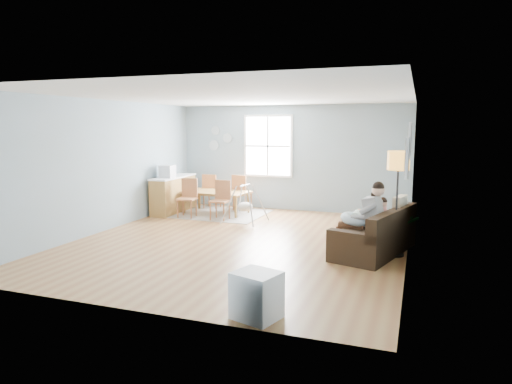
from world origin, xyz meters
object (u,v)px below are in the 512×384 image
at_px(monitor, 167,171).
at_px(baby_swing, 245,206).
at_px(counter, 174,194).
at_px(toddler, 378,214).
at_px(floor_lamp, 398,170).
at_px(chair_ne, 241,190).
at_px(chair_sw, 188,195).
at_px(storage_cube, 256,295).
at_px(dining_table, 216,203).
at_px(sofa, 377,238).
at_px(chair_se, 221,197).
at_px(chair_nw, 211,189).
at_px(father, 365,216).

bearing_deg(monitor, baby_swing, -8.22).
xyz_separation_m(counter, monitor, (0.02, -0.31, 0.60)).
relative_size(toddler, floor_lamp, 0.42).
distance_m(chair_ne, baby_swing, 1.51).
height_order(toddler, monitor, monitor).
height_order(floor_lamp, chair_sw, floor_lamp).
relative_size(storage_cube, counter, 0.36).
bearing_deg(dining_table, floor_lamp, -24.00).
height_order(sofa, storage_cube, sofa).
relative_size(dining_table, monitor, 4.85).
bearing_deg(chair_ne, chair_sw, -127.63).
xyz_separation_m(chair_se, chair_nw, (-0.84, 1.21, 0.00)).
bearing_deg(sofa, chair_nw, 146.80).
xyz_separation_m(father, monitor, (-4.99, 2.12, 0.39)).
xyz_separation_m(chair_nw, counter, (-0.68, -0.76, -0.06)).
height_order(floor_lamp, counter, floor_lamp).
relative_size(father, baby_swing, 1.37).
bearing_deg(chair_nw, chair_se, -55.27).
bearing_deg(chair_se, chair_ne, 88.95).
xyz_separation_m(dining_table, chair_sw, (-0.46, -0.58, 0.24)).
bearing_deg(counter, chair_se, -16.38).
relative_size(monitor, baby_swing, 0.35).
bearing_deg(baby_swing, chair_se, 165.03).
relative_size(chair_se, monitor, 2.79).
relative_size(storage_cube, chair_ne, 0.63).
bearing_deg(chair_se, toddler, -22.99).
height_order(counter, monitor, monitor).
bearing_deg(father, monitor, 156.97).
bearing_deg(chair_se, father, -29.65).
distance_m(floor_lamp, chair_sw, 5.26).
bearing_deg(chair_ne, baby_swing, -64.88).
height_order(dining_table, chair_ne, chair_ne).
bearing_deg(father, floor_lamp, 23.64).
distance_m(sofa, dining_table, 4.73).
xyz_separation_m(storage_cube, chair_ne, (-2.61, 6.13, 0.26)).
xyz_separation_m(father, toddler, (0.18, 0.43, -0.02)).
bearing_deg(monitor, chair_nw, 58.12).
distance_m(chair_sw, baby_swing, 1.56).
xyz_separation_m(father, chair_ne, (-3.47, 3.17, -0.15)).
xyz_separation_m(sofa, chair_se, (-3.69, 1.75, 0.24)).
xyz_separation_m(toddler, storage_cube, (-1.03, -3.39, -0.39)).
height_order(chair_se, chair_ne, chair_ne).
height_order(dining_table, chair_se, chair_se).
relative_size(chair_sw, baby_swing, 0.99).
height_order(floor_lamp, baby_swing, floor_lamp).
bearing_deg(monitor, sofa, -20.00).
height_order(toddler, chair_nw, toddler).
bearing_deg(storage_cube, dining_table, 118.81).
xyz_separation_m(toddler, dining_table, (-4.09, 2.16, -0.37)).
bearing_deg(counter, toddler, -21.11).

